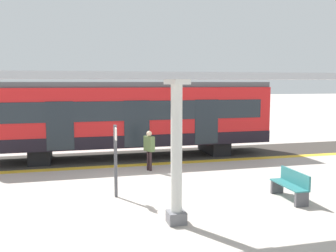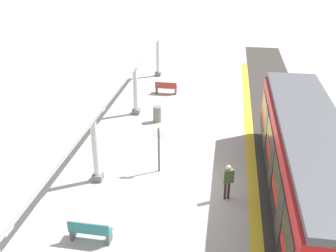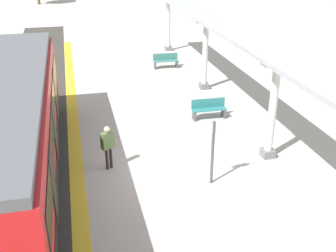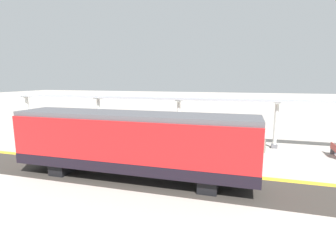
# 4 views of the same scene
# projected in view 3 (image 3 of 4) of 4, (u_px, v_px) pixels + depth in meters

# --- Properties ---
(ground_plane) EXTENTS (176.00, 176.00, 0.00)m
(ground_plane) POSITION_uv_depth(u_px,v_px,m) (180.00, 168.00, 14.34)
(ground_plane) COLOR #B3A99F
(tactile_edge_strip) EXTENTS (0.49, 39.35, 0.01)m
(tactile_edge_strip) POSITION_uv_depth(u_px,v_px,m) (77.00, 180.00, 13.60)
(tactile_edge_strip) COLOR gold
(tactile_edge_strip) RESTS_ON ground
(trackbed) EXTENTS (3.20, 51.35, 0.01)m
(trackbed) POSITION_uv_depth(u_px,v_px,m) (18.00, 187.00, 13.22)
(trackbed) COLOR #38332D
(trackbed) RESTS_ON ground
(train_near_carriage) EXTENTS (2.65, 12.75, 3.48)m
(train_near_carriage) POSITION_uv_depth(u_px,v_px,m) (11.00, 131.00, 12.76)
(train_near_carriage) COLOR red
(train_near_carriage) RESTS_ON ground
(canopy_pillar_third) EXTENTS (1.10, 0.44, 3.53)m
(canopy_pillar_third) POSITION_uv_depth(u_px,v_px,m) (272.00, 111.00, 14.30)
(canopy_pillar_third) COLOR slate
(canopy_pillar_third) RESTS_ON ground
(canopy_pillar_fourth) EXTENTS (1.10, 0.44, 3.53)m
(canopy_pillar_fourth) POSITION_uv_depth(u_px,v_px,m) (205.00, 55.00, 20.91)
(canopy_pillar_fourth) COLOR slate
(canopy_pillar_fourth) RESTS_ON ground
(canopy_pillar_fifth) EXTENTS (1.10, 0.44, 3.53)m
(canopy_pillar_fifth) POSITION_uv_depth(u_px,v_px,m) (168.00, 24.00, 27.97)
(canopy_pillar_fifth) COLOR slate
(canopy_pillar_fifth) RESTS_ON ground
(canopy_beam) EXTENTS (1.20, 31.45, 0.16)m
(canopy_beam) POSITION_uv_depth(u_px,v_px,m) (276.00, 58.00, 13.68)
(canopy_beam) COLOR #A8AAB2
(canopy_beam) RESTS_ON canopy_pillar_nearest
(bench_near_end) EXTENTS (1.51, 0.48, 0.86)m
(bench_near_end) POSITION_uv_depth(u_px,v_px,m) (166.00, 61.00, 24.84)
(bench_near_end) COLOR #39726C
(bench_near_end) RESTS_ON ground
(bench_mid_platform) EXTENTS (1.51, 0.47, 0.86)m
(bench_mid_platform) POSITION_uv_depth(u_px,v_px,m) (209.00, 109.00, 18.03)
(bench_mid_platform) COLOR #2A7072
(bench_mid_platform) RESTS_ON ground
(platform_info_sign) EXTENTS (0.56, 0.10, 2.20)m
(platform_info_sign) POSITION_uv_depth(u_px,v_px,m) (213.00, 146.00, 12.92)
(platform_info_sign) COLOR #4C4C51
(platform_info_sign) RESTS_ON ground
(passenger_waiting_near_edge) EXTENTS (0.50, 0.39, 1.58)m
(passenger_waiting_near_edge) POSITION_uv_depth(u_px,v_px,m) (108.00, 143.00, 13.90)
(passenger_waiting_near_edge) COLOR #2D1E20
(passenger_waiting_near_edge) RESTS_ON ground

